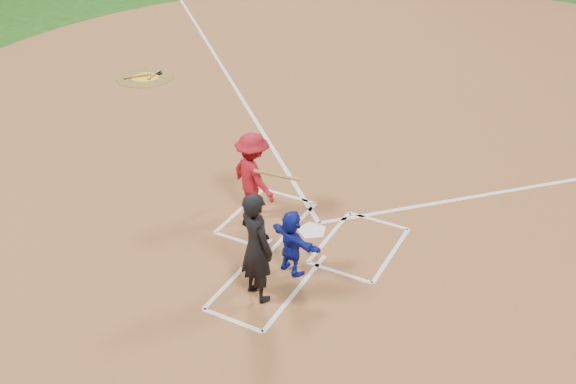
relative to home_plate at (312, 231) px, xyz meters
The scene contains 12 objects.
ground 0.02m from the home_plate, ahead, with size 120.00×120.00×0.00m, color #1A4B12.
home_plate_dirt 6.00m from the home_plate, 90.00° to the left, with size 28.00×28.00×0.01m, color brown.
home_plate is the anchor object (origin of this frame).
on_deck_circle 9.33m from the home_plate, 148.44° to the left, with size 1.70×1.70×0.01m, color brown.
on_deck_logo 9.33m from the home_plate, 148.44° to the left, with size 0.80×0.80×0.00m, color yellow.
on_deck_bat_a 9.34m from the home_plate, 146.65° to the left, with size 0.06×0.06×0.84m, color #A86A3D.
on_deck_bat_b 9.45m from the home_plate, 149.59° to the left, with size 0.06×0.06×0.84m, color brown.
bat_weight_donut 9.38m from the home_plate, 145.72° to the left, with size 0.19×0.19×0.05m, color black.
catcher 1.41m from the home_plate, 79.65° to the right, with size 1.11×0.35×1.20m, color #131E9E.
umpire 2.29m from the home_plate, 89.10° to the right, with size 0.71×0.46×1.94m, color black.
chalk_markings 5.29m from the home_plate, 90.00° to the left, with size 28.35×17.32×0.01m.
batter_at_plate 1.52m from the home_plate, behind, with size 1.63×1.06×1.76m.
Camera 1 is at (4.33, -9.04, 6.88)m, focal length 40.00 mm.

